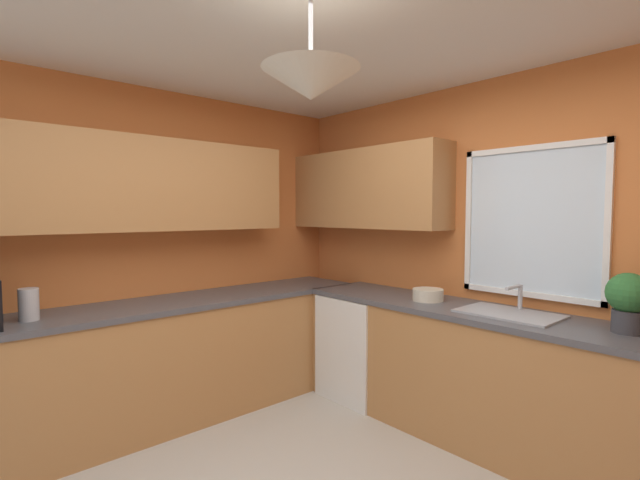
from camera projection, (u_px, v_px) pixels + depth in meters
The scene contains 8 objects.
room_shell at pixel (327, 183), 2.63m from camera, with size 4.24×3.86×2.64m.
counter_run_left at pixel (160, 363), 3.40m from camera, with size 0.65×3.47×0.92m.
counter_run_back at pixel (512, 384), 2.97m from camera, with size 3.33×0.65×0.92m.
dishwasher at pixel (364, 345), 3.92m from camera, with size 0.60×0.60×0.87m, color white.
kettle at pixel (29, 304), 2.80m from camera, with size 0.11×0.11×0.20m, color #B7B7BC.
sink_assembly at pixel (509, 313), 2.97m from camera, with size 0.62×0.40×0.19m.
potted_plant at pixel (628, 299), 2.50m from camera, with size 0.23×0.23×0.34m.
bowl at pixel (428, 295), 3.44m from camera, with size 0.23×0.23×0.09m, color beige.
Camera 1 is at (1.54, -1.31, 1.59)m, focal length 25.34 mm.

